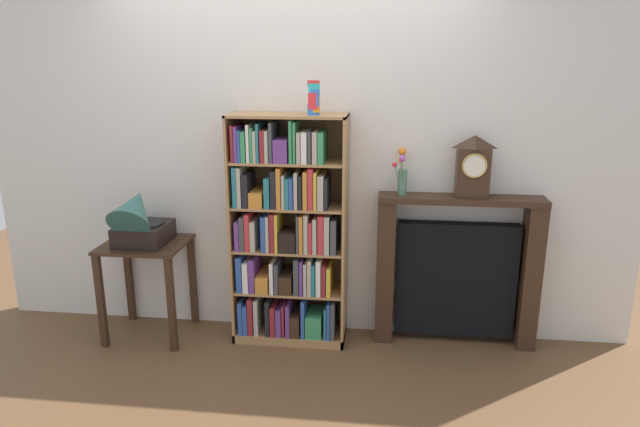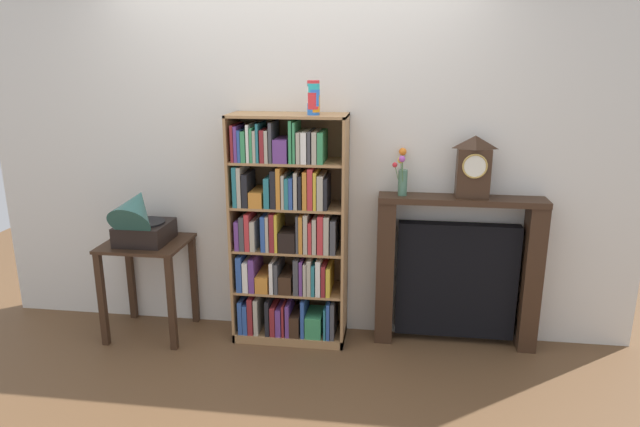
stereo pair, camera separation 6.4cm
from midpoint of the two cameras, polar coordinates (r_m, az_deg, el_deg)
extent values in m
cube|color=brown|center=(4.03, -3.70, -13.19)|extent=(7.57, 6.40, 0.02)
cube|color=silver|center=(3.89, -2.20, 6.25)|extent=(4.57, 0.08, 2.60)
cube|color=#A87A4C|center=(3.91, -9.08, -1.58)|extent=(0.02, 0.33, 1.58)
cube|color=#A87A4C|center=(3.77, 2.07, -2.00)|extent=(0.02, 0.33, 1.58)
cube|color=brown|center=(3.97, -3.19, -1.11)|extent=(0.78, 0.01, 1.58)
cube|color=#A87A4C|center=(3.67, -3.81, 9.95)|extent=(0.78, 0.33, 0.02)
cube|color=#A87A4C|center=(4.11, -3.42, -11.97)|extent=(0.78, 0.33, 0.06)
cube|color=#2D519E|center=(4.10, -8.14, -9.84)|extent=(0.03, 0.29, 0.24)
cube|color=#2D519E|center=(4.08, -7.72, -10.13)|extent=(0.03, 0.25, 0.22)
cube|color=maroon|center=(4.07, -7.20, -9.81)|extent=(0.04, 0.26, 0.27)
cube|color=#B2A893|center=(4.06, -6.63, -9.89)|extent=(0.03, 0.26, 0.26)
cube|color=black|center=(4.05, -5.51, -9.98)|extent=(0.03, 0.27, 0.26)
cube|color=maroon|center=(4.04, -5.02, -10.38)|extent=(0.03, 0.24, 0.21)
cube|color=#663884|center=(4.05, -4.39, -10.39)|extent=(0.04, 0.28, 0.20)
cube|color=maroon|center=(4.02, -3.98, -10.34)|extent=(0.02, 0.24, 0.23)
cube|color=#663884|center=(4.01, -3.61, -10.36)|extent=(0.03, 0.24, 0.23)
cube|color=#382316|center=(4.03, -2.84, -10.89)|extent=(0.07, 0.25, 0.15)
cube|color=#2D519E|center=(4.00, -2.00, -10.15)|extent=(0.02, 0.25, 0.27)
cube|color=#388E56|center=(4.00, -0.98, -11.01)|extent=(0.11, 0.23, 0.16)
cube|color=teal|center=(3.98, 0.19, -10.66)|extent=(0.02, 0.23, 0.22)
cube|color=#2D519E|center=(3.98, 0.57, -10.31)|extent=(0.02, 0.27, 0.26)
cube|color=#424247|center=(3.98, 0.98, -10.33)|extent=(0.03, 0.26, 0.26)
cube|color=#A87A4C|center=(3.97, -3.50, -7.61)|extent=(0.74, 0.31, 0.02)
cube|color=#2D519E|center=(3.97, -8.27, -5.63)|extent=(0.04, 0.28, 0.25)
cube|color=white|center=(3.96, -7.65, -5.93)|extent=(0.04, 0.27, 0.21)
cube|color=#663884|center=(3.95, -7.02, -5.77)|extent=(0.04, 0.28, 0.24)
cube|color=orange|center=(3.95, -6.07, -6.70)|extent=(0.09, 0.26, 0.12)
cube|color=white|center=(3.91, -5.14, -6.15)|extent=(0.02, 0.24, 0.22)
cube|color=#424247|center=(3.92, -4.62, -6.11)|extent=(0.03, 0.28, 0.21)
cube|color=#382316|center=(3.92, -3.75, -6.77)|extent=(0.09, 0.26, 0.13)
cube|color=#424247|center=(3.89, -2.63, -5.92)|extent=(0.03, 0.28, 0.25)
cube|color=#663884|center=(3.87, -2.19, -6.11)|extent=(0.02, 0.25, 0.24)
cube|color=#B2A893|center=(3.87, -1.79, -6.25)|extent=(0.02, 0.24, 0.23)
cube|color=#B2A893|center=(3.86, -1.36, -6.09)|extent=(0.03, 0.25, 0.25)
cube|color=teal|center=(3.87, -0.96, -6.33)|extent=(0.02, 0.25, 0.22)
cube|color=white|center=(3.87, -0.44, -6.08)|extent=(0.03, 0.27, 0.25)
cube|color=maroon|center=(3.87, 0.09, -6.29)|extent=(0.03, 0.28, 0.22)
cube|color=gold|center=(3.87, 0.57, -6.42)|extent=(0.03, 0.28, 0.20)
cube|color=#A87A4C|center=(3.86, -3.57, -3.50)|extent=(0.74, 0.31, 0.02)
cube|color=#663884|center=(3.88, -8.48, -1.83)|extent=(0.03, 0.28, 0.20)
cube|color=#424247|center=(3.86, -8.03, -1.67)|extent=(0.03, 0.26, 0.23)
cube|color=#C63338|center=(3.83, -7.56, -1.60)|extent=(0.03, 0.23, 0.25)
cube|color=#B2A893|center=(3.84, -7.01, -1.95)|extent=(0.03, 0.24, 0.21)
cube|color=#2D519E|center=(3.82, -5.95, -1.71)|extent=(0.03, 0.25, 0.24)
cube|color=#B2A893|center=(3.82, -5.52, -1.69)|extent=(0.02, 0.26, 0.24)
cube|color=maroon|center=(3.82, -5.02, -1.53)|extent=(0.03, 0.28, 0.26)
cube|color=gold|center=(3.81, -4.62, -1.57)|extent=(0.02, 0.28, 0.26)
cube|color=black|center=(3.78, -3.67, -2.69)|extent=(0.11, 0.19, 0.14)
cube|color=#424247|center=(3.77, -2.56, -1.78)|extent=(0.02, 0.24, 0.25)
cube|color=orange|center=(3.76, -2.24, -1.84)|extent=(0.02, 0.22, 0.25)
cube|color=#B2A893|center=(3.78, -1.69, -1.65)|extent=(0.03, 0.28, 0.26)
cube|color=#C63338|center=(3.78, -1.24, -2.03)|extent=(0.02, 0.28, 0.21)
cube|color=#B2A893|center=(3.75, -0.87, -2.00)|extent=(0.03, 0.22, 0.24)
cube|color=#C63338|center=(3.74, -0.26, -1.87)|extent=(0.04, 0.22, 0.26)
cube|color=#B2A893|center=(3.77, 0.40, -1.76)|extent=(0.03, 0.28, 0.26)
cube|color=#424247|center=(3.73, 1.00, -2.11)|extent=(0.04, 0.22, 0.23)
cube|color=#A87A4C|center=(3.77, -3.65, 0.82)|extent=(0.74, 0.31, 0.02)
cube|color=teal|center=(3.78, -8.75, 2.94)|extent=(0.03, 0.25, 0.27)
cube|color=#B2A893|center=(3.78, -8.32, 2.93)|extent=(0.03, 0.25, 0.27)
cube|color=black|center=(3.76, -7.79, 2.55)|extent=(0.04, 0.23, 0.22)
cube|color=orange|center=(3.77, -6.69, 1.72)|extent=(0.09, 0.26, 0.10)
cube|color=teal|center=(3.73, -5.62, 2.33)|extent=(0.04, 0.23, 0.20)
cube|color=black|center=(3.71, -5.00, 2.67)|extent=(0.04, 0.22, 0.25)
cube|color=orange|center=(3.73, -4.41, 2.89)|extent=(0.03, 0.27, 0.27)
cube|color=#B2A893|center=(3.72, -3.97, 2.51)|extent=(0.02, 0.26, 0.22)
cube|color=teal|center=(3.72, -3.60, 2.35)|extent=(0.03, 0.26, 0.20)
cube|color=#2D519E|center=(3.71, -3.20, 2.33)|extent=(0.02, 0.24, 0.20)
cube|color=#B2A893|center=(3.70, -2.72, 2.61)|extent=(0.02, 0.25, 0.24)
cube|color=black|center=(3.71, -2.25, 2.49)|extent=(0.02, 0.28, 0.22)
cube|color=orange|center=(3.68, -1.83, 2.60)|extent=(0.03, 0.23, 0.25)
cube|color=#C63338|center=(3.70, -1.22, 2.85)|extent=(0.03, 0.29, 0.27)
cube|color=gold|center=(3.68, -0.80, 2.60)|extent=(0.02, 0.24, 0.25)
cube|color=#B2A893|center=(3.67, -0.27, 2.39)|extent=(0.04, 0.23, 0.22)
cube|color=black|center=(3.67, 0.26, 2.25)|extent=(0.02, 0.24, 0.21)
cube|color=#A87A4C|center=(3.71, -3.73, 5.32)|extent=(0.74, 0.31, 0.02)
cube|color=maroon|center=(3.74, -8.99, 7.22)|extent=(0.02, 0.26, 0.24)
cube|color=#663884|center=(3.71, -8.73, 7.13)|extent=(0.02, 0.22, 0.23)
cube|color=#2D519E|center=(3.73, -8.32, 6.99)|extent=(0.02, 0.26, 0.21)
cube|color=#388E56|center=(3.73, -7.88, 6.96)|extent=(0.03, 0.28, 0.20)
cube|color=white|center=(3.70, -7.49, 7.25)|extent=(0.02, 0.24, 0.24)
cube|color=#388E56|center=(3.71, -7.12, 7.11)|extent=(0.02, 0.26, 0.22)
cube|color=#B2A893|center=(3.72, -6.75, 7.01)|extent=(0.02, 0.29, 0.20)
cube|color=teal|center=(3.69, -6.52, 7.31)|extent=(0.02, 0.25, 0.25)
cube|color=maroon|center=(3.69, -6.04, 7.02)|extent=(0.03, 0.26, 0.21)
cube|color=#B2A893|center=(3.69, -5.60, 7.00)|extent=(0.02, 0.27, 0.21)
cube|color=#424247|center=(3.68, -5.22, 7.37)|extent=(0.02, 0.26, 0.26)
cube|color=#663884|center=(3.66, -4.29, 6.53)|extent=(0.09, 0.23, 0.15)
cube|color=#388E56|center=(3.64, -3.28, 7.44)|extent=(0.02, 0.23, 0.27)
cube|color=#388E56|center=(3.65, -2.88, 7.38)|extent=(0.02, 0.25, 0.26)
cube|color=#B2A893|center=(3.66, -2.41, 6.93)|extent=(0.02, 0.28, 0.20)
cube|color=white|center=(3.64, -1.90, 6.90)|extent=(0.04, 0.26, 0.20)
cube|color=#424247|center=(3.64, -1.36, 6.92)|extent=(0.02, 0.26, 0.20)
cube|color=#B2A893|center=(3.63, -0.86, 6.89)|extent=(0.03, 0.24, 0.20)
cube|color=#388E56|center=(3.63, -0.24, 6.87)|extent=(0.04, 0.26, 0.20)
cylinder|color=blue|center=(3.59, -1.19, 10.83)|extent=(0.08, 0.08, 0.10)
cylinder|color=orange|center=(3.59, -1.15, 11.12)|extent=(0.08, 0.08, 0.10)
cylinder|color=red|center=(3.58, -1.18, 11.41)|extent=(0.08, 0.08, 0.10)
cylinder|color=blue|center=(3.58, -1.17, 11.71)|extent=(0.08, 0.08, 0.10)
cylinder|color=white|center=(3.58, -1.20, 12.01)|extent=(0.08, 0.08, 0.10)
cylinder|color=#28B2B7|center=(3.58, -1.18, 12.30)|extent=(0.08, 0.08, 0.10)
cylinder|color=red|center=(3.58, -1.19, 12.60)|extent=(0.08, 0.08, 0.10)
cube|color=#382316|center=(4.08, -17.85, -3.00)|extent=(0.56, 0.49, 0.02)
cube|color=#382316|center=(4.13, -21.86, -8.30)|extent=(0.04, 0.04, 0.67)
cube|color=#382316|center=(3.92, -15.38, -8.97)|extent=(0.04, 0.04, 0.67)
cube|color=#382316|center=(4.48, -19.28, -6.18)|extent=(0.04, 0.04, 0.67)
cube|color=#382316|center=(4.29, -13.25, -6.67)|extent=(0.04, 0.04, 0.67)
cube|color=black|center=(4.06, -17.94, -1.94)|extent=(0.33, 0.35, 0.13)
cylinder|color=black|center=(4.04, -18.03, -0.95)|extent=(0.28, 0.28, 0.01)
cylinder|color=#2D605B|center=(3.99, -18.37, -0.83)|extent=(0.03, 0.03, 0.06)
cone|color=#2D605B|center=(3.91, -18.85, 0.50)|extent=(0.29, 0.39, 0.39)
cube|color=#382316|center=(3.79, 13.77, 1.39)|extent=(1.09, 0.21, 0.04)
cube|color=#382316|center=(3.92, 6.18, -5.85)|extent=(0.12, 0.19, 1.01)
cube|color=#382316|center=(4.03, 20.17, -6.12)|extent=(0.12, 0.19, 1.01)
cube|color=black|center=(3.99, 13.19, -6.54)|extent=(0.81, 0.10, 0.81)
cube|color=#382316|center=(3.76, 14.81, 4.03)|extent=(0.21, 0.11, 0.32)
pyramid|color=#382316|center=(3.72, 15.03, 7.08)|extent=(0.21, 0.11, 0.08)
cylinder|color=silver|center=(3.69, 14.99, 4.73)|extent=(0.15, 0.01, 0.15)
torus|color=#B79347|center=(3.69, 15.00, 4.72)|extent=(0.16, 0.01, 0.16)
cylinder|color=#4C7A60|center=(3.74, 7.91, 3.18)|extent=(0.06, 0.06, 0.17)
cylinder|color=#4C753D|center=(3.72, 7.46, 3.54)|extent=(0.05, 0.03, 0.19)
sphere|color=red|center=(3.69, 7.13, 4.97)|extent=(0.03, 0.03, 0.03)
cylinder|color=#4C753D|center=(3.76, 7.91, 4.21)|extent=(0.01, 0.07, 0.27)
sphere|color=orange|center=(3.77, 7.91, 6.28)|extent=(0.05, 0.05, 0.05)
cylinder|color=#4C753D|center=(3.69, 7.91, 3.79)|extent=(0.02, 0.06, 0.24)
sphere|color=#B24CB7|center=(3.64, 7.86, 5.55)|extent=(0.04, 0.04, 0.04)
cylinder|color=#4C753D|center=(3.73, 7.81, 3.78)|extent=(0.02, 0.01, 0.22)
sphere|color=yellow|center=(3.70, 7.73, 5.45)|extent=(0.04, 0.04, 0.04)
camera|label=1|loc=(0.03, -90.49, -0.13)|focal=31.40mm
camera|label=2|loc=(0.03, 89.51, 0.13)|focal=31.40mm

